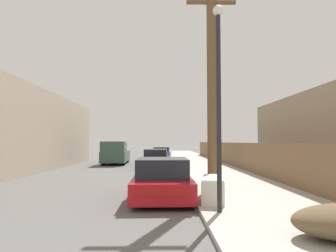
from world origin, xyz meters
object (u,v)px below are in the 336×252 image
(pickup_truck, at_px, (115,153))
(utility_pole, at_px, (212,82))
(parked_sports_car_red, at_px, (162,180))
(discarded_fridge, at_px, (213,189))
(pedestrian, at_px, (214,155))
(car_parked_mid, at_px, (156,159))
(street_lamp, at_px, (219,92))
(car_parked_far, at_px, (162,154))

(pickup_truck, relative_size, utility_pole, 0.70)
(parked_sports_car_red, distance_m, utility_pole, 3.94)
(discarded_fridge, xyz_separation_m, pedestrian, (1.86, 10.58, 0.53))
(car_parked_mid, relative_size, utility_pole, 0.60)
(pedestrian, bearing_deg, car_parked_mid, 153.82)
(car_parked_mid, bearing_deg, street_lamp, -80.85)
(discarded_fridge, height_order, car_parked_mid, car_parked_mid)
(car_parked_mid, relative_size, pedestrian, 2.69)
(car_parked_far, distance_m, pickup_truck, 7.39)
(pedestrian, bearing_deg, street_lamp, -99.24)
(car_parked_mid, relative_size, street_lamp, 0.88)
(pickup_truck, relative_size, street_lamp, 1.02)
(pedestrian, bearing_deg, car_parked_far, 106.43)
(discarded_fridge, relative_size, street_lamp, 0.34)
(car_parked_far, height_order, pedestrian, pedestrian)
(car_parked_far, distance_m, street_lamp, 23.80)
(parked_sports_car_red, xyz_separation_m, pickup_truck, (-3.86, 14.93, 0.33))
(car_parked_mid, distance_m, pickup_truck, 4.84)
(discarded_fridge, bearing_deg, pickup_truck, 119.26)
(discarded_fridge, height_order, parked_sports_car_red, parked_sports_car_red)
(discarded_fridge, distance_m, car_parked_mid, 12.61)
(parked_sports_car_red, distance_m, street_lamp, 3.73)
(utility_pole, bearing_deg, car_parked_mid, 101.84)
(parked_sports_car_red, relative_size, pickup_truck, 0.77)
(utility_pole, height_order, street_lamp, utility_pole)
(car_parked_far, height_order, utility_pole, utility_pole)
(pickup_truck, distance_m, utility_pole, 15.47)
(pickup_truck, bearing_deg, parked_sports_car_red, 102.93)
(discarded_fridge, distance_m, utility_pole, 3.98)
(parked_sports_car_red, relative_size, street_lamp, 0.79)
(parked_sports_car_red, xyz_separation_m, street_lamp, (1.42, -2.37, 2.51))
(parked_sports_car_red, bearing_deg, car_parked_far, 89.48)
(street_lamp, height_order, pedestrian, street_lamp)
(discarded_fridge, height_order, car_parked_far, car_parked_far)
(discarded_fridge, xyz_separation_m, utility_pole, (0.28, 1.81, 3.53))
(car_parked_far, relative_size, pedestrian, 2.63)
(pickup_truck, height_order, street_lamp, street_lamp)
(parked_sports_car_red, bearing_deg, pickup_truck, 103.86)
(pedestrian, bearing_deg, pickup_truck, 143.81)
(car_parked_far, bearing_deg, car_parked_mid, -88.69)
(utility_pole, bearing_deg, pickup_truck, 111.89)
(car_parked_mid, height_order, pedestrian, pedestrian)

